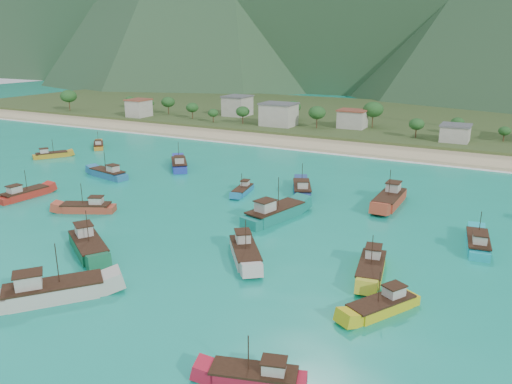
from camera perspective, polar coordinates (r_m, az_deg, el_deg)
The scene contains 23 objects.
ground at distance 79.48m, azimuth -5.25°, elevation -5.53°, with size 600.00×600.00×0.00m, color #0D8F79.
beach at distance 149.21m, azimuth 11.44°, elevation 4.85°, with size 400.00×18.00×1.20m, color beige.
land at distance 207.64m, azimuth 16.34°, elevation 7.83°, with size 400.00×110.00×2.40m, color #385123.
surf_line at distance 140.30m, azimuth 10.32°, elevation 4.16°, with size 400.00×2.50×0.08m, color white.
village at distance 169.42m, azimuth 15.27°, elevation 7.69°, with size 215.80×29.76×7.47m.
vegetation at distance 174.84m, azimuth 9.27°, elevation 8.42°, with size 275.21×26.16×9.14m.
boat_1 at distance 103.35m, azimuth -1.51°, elevation 0.14°, with size 3.67×8.32×4.75m.
boat_2 at distance 78.67m, azimuth -18.63°, elevation -5.91°, with size 12.27×9.66×7.24m.
boat_5 at distance 87.92m, azimuth 2.12°, elevation -2.51°, with size 7.29×13.96×7.91m.
boat_6 at distance 110.20m, azimuth -24.98°, elevation -0.28°, with size 3.92×10.44×6.03m.
boat_8 at distance 66.53m, azimuth -22.31°, elevation -10.53°, with size 11.22×12.29×7.61m.
boat_9 at distance 61.20m, azimuth 14.23°, elevation -12.57°, with size 7.32×9.72×5.68m.
boat_10 at distance 124.90m, azimuth -8.77°, elevation 3.07°, with size 9.87×11.14×6.82m.
boat_11 at distance 146.22m, azimuth -22.38°, elevation 3.89°, with size 7.09×8.92×5.28m.
boat_12 at distance 103.45m, azimuth 5.28°, elevation 0.29°, with size 7.72×11.48×6.58m.
boat_14 at distance 154.85m, azimuth -17.54°, elevation 5.04°, with size 7.96×8.09×5.18m.
boat_16 at distance 99.15m, azimuth 15.02°, elevation -0.86°, with size 3.97×12.89×7.58m.
boat_17 at distance 69.80m, azimuth 13.03°, elevation -8.54°, with size 4.86×11.06×6.31m.
boat_19 at distance 120.12m, azimuth -16.54°, elevation 1.97°, with size 11.17×5.15×6.36m.
boat_23 at distance 48.82m, azimuth -0.01°, elevation -20.47°, with size 9.40×5.13×5.33m.
boat_25 at distance 97.03m, azimuth -18.72°, elevation -1.78°, with size 10.15×6.90×5.83m.
boat_28 at distance 72.70m, azimuth -1.27°, elevation -6.98°, with size 9.36×10.83×6.57m.
boat_29 at distance 83.15m, azimuth 24.02°, elevation -5.44°, with size 4.35×10.56×6.06m.
Camera 1 is at (40.43, -61.42, 30.18)m, focal length 35.00 mm.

